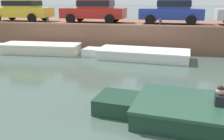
# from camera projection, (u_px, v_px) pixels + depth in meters

# --- Properties ---
(ground_plane) EXTENTS (400.00, 400.00, 0.00)m
(ground_plane) POSITION_uv_depth(u_px,v_px,m) (113.00, 86.00, 8.94)
(ground_plane) COLOR #42564C
(far_quay_wall) EXTENTS (60.00, 6.00, 1.53)m
(far_quay_wall) POSITION_uv_depth(u_px,v_px,m) (141.00, 33.00, 17.42)
(far_quay_wall) COLOR brown
(far_quay_wall) RESTS_ON ground
(far_wall_coping) EXTENTS (60.00, 0.24, 0.08)m
(far_wall_coping) POSITION_uv_depth(u_px,v_px,m) (136.00, 25.00, 14.49)
(far_wall_coping) COLOR #9F6C52
(far_wall_coping) RESTS_ON far_quay_wall
(boat_moored_west_cream) EXTENTS (5.44, 1.84, 0.56)m
(boat_moored_west_cream) POSITION_uv_depth(u_px,v_px,m) (37.00, 48.00, 14.51)
(boat_moored_west_cream) COLOR silver
(boat_moored_west_cream) RESTS_ON ground
(boat_moored_central_white) EXTENTS (5.72, 2.26, 0.51)m
(boat_moored_central_white) POSITION_uv_depth(u_px,v_px,m) (138.00, 54.00, 13.07)
(boat_moored_central_white) COLOR white
(boat_moored_central_white) RESTS_ON ground
(car_leftmost_yellow) EXTENTS (4.34, 2.00, 1.54)m
(car_leftmost_yellow) POSITION_uv_depth(u_px,v_px,m) (21.00, 9.00, 17.63)
(car_leftmost_yellow) COLOR yellow
(car_leftmost_yellow) RESTS_ON far_quay_wall
(car_left_inner_red) EXTENTS (4.20, 2.03, 1.54)m
(car_left_inner_red) POSITION_uv_depth(u_px,v_px,m) (95.00, 10.00, 16.50)
(car_left_inner_red) COLOR #B2231E
(car_left_inner_red) RESTS_ON far_quay_wall
(car_centre_blue) EXTENTS (3.87, 2.09, 1.54)m
(car_centre_blue) POSITION_uv_depth(u_px,v_px,m) (172.00, 10.00, 15.45)
(car_centre_blue) COLOR #233893
(car_centre_blue) RESTS_ON far_quay_wall
(mooring_bollard_west) EXTENTS (0.15, 0.15, 0.45)m
(mooring_bollard_west) POSITION_uv_depth(u_px,v_px,m) (48.00, 20.00, 15.74)
(mooring_bollard_west) COLOR #2D2B28
(mooring_bollard_west) RESTS_ON far_quay_wall
(mooring_bollard_mid) EXTENTS (0.15, 0.15, 0.45)m
(mooring_bollard_mid) POSITION_uv_depth(u_px,v_px,m) (160.00, 22.00, 14.28)
(mooring_bollard_mid) COLOR #2D2B28
(mooring_bollard_mid) RESTS_ON far_quay_wall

